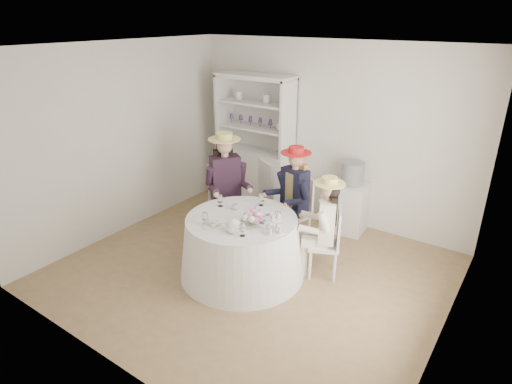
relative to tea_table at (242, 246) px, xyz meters
The scene contains 23 objects.
ground 0.40m from the tea_table, 57.29° to the left, with size 4.50×4.50×0.00m, color olive.
ceiling 2.32m from the tea_table, 57.29° to the left, with size 4.50×4.50×0.00m, color white.
wall_back 2.32m from the tea_table, 88.15° to the left, with size 4.50×4.50×0.00m, color silver.
wall_front 2.13m from the tea_table, 87.95° to the right, with size 4.50×4.50×0.00m, color silver.
wall_left 2.39m from the tea_table, behind, with size 4.50×4.50×0.00m, color silver.
wall_right 2.51m from the tea_table, ahead, with size 4.50×4.50×0.00m, color silver.
tea_table is the anchor object (origin of this frame).
hutch 2.20m from the tea_table, 120.32° to the left, with size 1.32×0.58×2.16m.
side_table 1.95m from the tea_table, 71.82° to the left, with size 0.48×0.48×0.74m, color silver.
hatbox 2.02m from the tea_table, 71.82° to the left, with size 0.32×0.32×0.32m, color black.
guest_left 1.11m from the tea_table, 139.11° to the left, with size 0.66×0.63×1.55m.
guest_mid 1.08m from the tea_table, 81.97° to the left, with size 0.54×0.58×1.43m.
guest_right 1.05m from the tea_table, 33.67° to the left, with size 0.55×0.50×1.30m.
spare_chair 1.32m from the tea_table, 106.07° to the left, with size 0.60×0.60×1.07m.
teacup_a 0.49m from the tea_table, 145.56° to the left, with size 0.08×0.08×0.06m, color white.
teacup_b 0.50m from the tea_table, 83.33° to the left, with size 0.07×0.07×0.07m, color white.
teacup_c 0.52m from the tea_table, 19.34° to the left, with size 0.09×0.09×0.07m, color white.
flower_bowl 0.46m from the tea_table, ahead, with size 0.24×0.24×0.06m, color white.
flower_arrangement 0.53m from the tea_table, 15.25° to the right, with size 0.20×0.20×0.08m.
table_teapot 0.59m from the tea_table, 66.96° to the right, with size 0.24×0.17×0.18m.
sandwich_plate 0.55m from the tea_table, 111.71° to the right, with size 0.26×0.26×0.06m.
cupcake_stand 0.69m from the tea_table, ahead, with size 0.23×0.23×0.22m.
stemware_set 0.46m from the tea_table, 36.87° to the right, with size 0.92×0.89×0.15m.
Camera 1 is at (2.69, -3.76, 3.01)m, focal length 30.00 mm.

